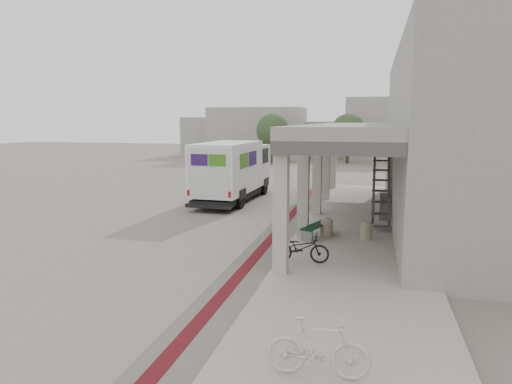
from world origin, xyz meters
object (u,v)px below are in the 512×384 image
(fedex_truck, at_px, (233,170))
(bicycle_cream, at_px, (318,348))
(bicycle_black, at_px, (301,248))
(utility_cabinet, at_px, (386,207))
(bench, at_px, (317,228))

(fedex_truck, bearing_deg, bicycle_cream, -66.42)
(bicycle_black, bearing_deg, utility_cabinet, -23.45)
(bicycle_black, bearing_deg, fedex_truck, 24.74)
(fedex_truck, bearing_deg, bicycle_black, -60.79)
(bicycle_black, distance_m, bicycle_cream, 5.99)
(bench, bearing_deg, bicycle_black, -73.50)
(bench, distance_m, bicycle_black, 3.03)
(utility_cabinet, height_order, bicycle_black, utility_cabinet)
(bench, bearing_deg, bicycle_cream, -64.70)
(bench, bearing_deg, utility_cabinet, 74.46)
(bicycle_cream, bearing_deg, utility_cabinet, -8.86)
(fedex_truck, height_order, bicycle_cream, fedex_truck)
(bicycle_cream, bearing_deg, bicycle_black, 8.53)
(fedex_truck, height_order, bench, fedex_truck)
(bicycle_cream, bearing_deg, bench, 4.10)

